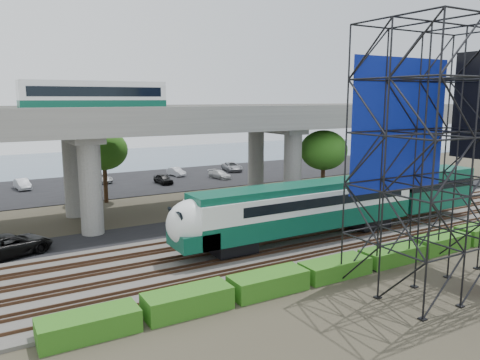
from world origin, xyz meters
TOP-DOWN VIEW (x-y plane):
  - ground at (0.00, 0.00)m, footprint 140.00×140.00m
  - ballast_bed at (0.00, 2.00)m, footprint 90.00×12.00m
  - service_road at (0.00, 10.50)m, footprint 90.00×5.00m
  - parking_lot at (0.00, 34.00)m, footprint 90.00×18.00m
  - harbor_water at (0.00, 56.00)m, footprint 140.00×40.00m
  - rail_tracks at (0.00, 2.00)m, footprint 90.00×9.52m
  - commuter_train at (5.79, 2.00)m, footprint 29.30×3.06m
  - overpass at (-0.62, 16.00)m, footprint 80.00×12.00m
  - scaffold_tower at (5.35, -7.98)m, footprint 9.36×6.36m
  - hedge_strip at (1.01, -4.30)m, footprint 34.60×1.80m
  - trees at (-4.67, 16.17)m, footprint 40.94×16.94m
  - suv at (-16.28, 9.76)m, footprint 6.23×4.32m
  - parked_cars at (0.56, 33.69)m, footprint 38.39×9.71m

SIDE VIEW (x-z plane):
  - ground at x=0.00m, z-range 0.00..0.00m
  - harbor_water at x=0.00m, z-range 0.00..0.03m
  - service_road at x=0.00m, z-range 0.00..0.08m
  - parking_lot at x=0.00m, z-range 0.00..0.08m
  - ballast_bed at x=0.00m, z-range 0.00..0.20m
  - rail_tracks at x=0.00m, z-range 0.20..0.36m
  - hedge_strip at x=1.01m, z-range -0.04..1.16m
  - parked_cars at x=0.56m, z-range 0.04..1.35m
  - suv at x=-16.28m, z-range 0.08..1.66m
  - commuter_train at x=5.79m, z-range 0.73..5.03m
  - trees at x=-4.67m, z-range 1.73..9.42m
  - scaffold_tower at x=5.35m, z-range -0.03..14.97m
  - overpass at x=-0.62m, z-range 2.01..14.41m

